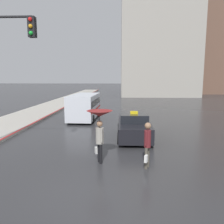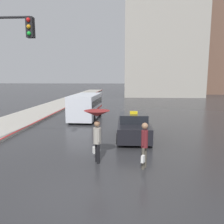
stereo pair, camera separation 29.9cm
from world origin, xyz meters
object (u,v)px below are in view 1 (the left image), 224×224
at_px(taxi, 134,127).
at_px(pedestrian_with_umbrella, 100,121).
at_px(pedestrian_man, 147,142).
at_px(ambulance_van, 85,105).

height_order(taxi, pedestrian_with_umbrella, pedestrian_with_umbrella).
bearing_deg(taxi, pedestrian_with_umbrella, 67.29).
xyz_separation_m(pedestrian_with_umbrella, pedestrian_man, (1.90, -0.48, -0.72)).
bearing_deg(pedestrian_man, pedestrian_with_umbrella, -77.59).
bearing_deg(ambulance_van, taxi, 124.97).
bearing_deg(pedestrian_with_umbrella, pedestrian_man, -130.08).
height_order(taxi, pedestrian_man, pedestrian_man).
xyz_separation_m(taxi, ambulance_van, (-3.89, 5.99, 0.51)).
height_order(ambulance_van, pedestrian_man, ambulance_van).
distance_m(taxi, pedestrian_with_umbrella, 4.42).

